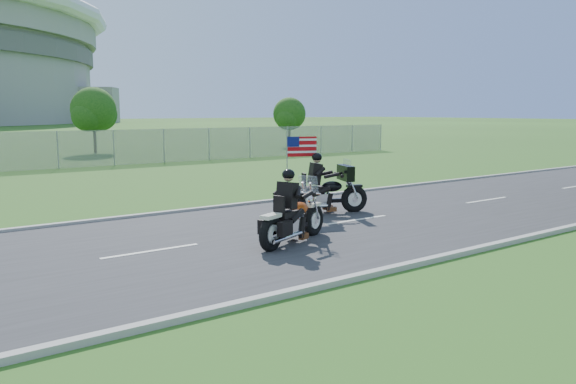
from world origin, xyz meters
TOP-DOWN VIEW (x-y plane):
  - ground at (0.00, 0.00)m, footprint 420.00×420.00m
  - road at (0.00, 0.00)m, footprint 120.00×8.00m
  - curb_north at (0.00, 4.05)m, footprint 120.00×0.18m
  - curb_south at (0.00, -4.05)m, footprint 120.00×0.18m
  - tree_fence_near at (6.04, 30.04)m, footprint 3.52×3.28m
  - tree_fence_far at (22.04, 28.03)m, footprint 3.08×2.87m
  - motorcycle_lead at (0.96, -1.13)m, footprint 2.51×1.28m
  - motorcycle_follow at (3.94, 1.38)m, footprint 2.63×1.39m

SIDE VIEW (x-z plane):
  - ground at x=0.00m, z-range 0.00..0.00m
  - road at x=0.00m, z-range 0.00..0.04m
  - curb_north at x=0.00m, z-range -0.01..0.11m
  - curb_south at x=0.00m, z-range -0.01..0.11m
  - motorcycle_lead at x=0.96m, z-range -0.33..1.44m
  - motorcycle_follow at x=3.94m, z-range -0.52..1.77m
  - tree_fence_far at x=22.04m, z-range 0.54..4.74m
  - tree_fence_near at x=6.04m, z-range 0.60..5.35m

